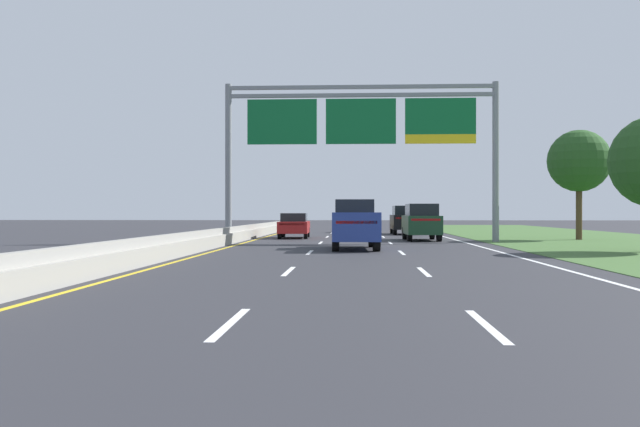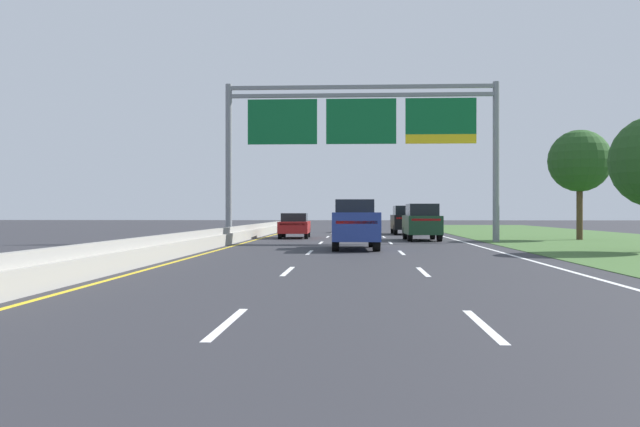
# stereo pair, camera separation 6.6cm
# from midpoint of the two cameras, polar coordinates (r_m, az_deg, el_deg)

# --- Properties ---
(ground_plane) EXTENTS (220.00, 220.00, 0.00)m
(ground_plane) POSITION_cam_midpoint_polar(r_m,az_deg,el_deg) (34.61, 2.98, -2.59)
(ground_plane) COLOR #2B2B30
(lane_striping) EXTENTS (11.96, 106.00, 0.01)m
(lane_striping) POSITION_cam_midpoint_polar(r_m,az_deg,el_deg) (34.15, 2.98, -2.62)
(lane_striping) COLOR white
(lane_striping) RESTS_ON ground
(median_barrier_concrete) EXTENTS (0.60, 110.00, 0.85)m
(median_barrier_concrete) POSITION_cam_midpoint_polar(r_m,az_deg,el_deg) (35.22, -7.83, -1.97)
(median_barrier_concrete) COLOR #99968E
(median_barrier_concrete) RESTS_ON ground
(overhead_sign_gantry) EXTENTS (15.06, 0.42, 8.75)m
(overhead_sign_gantry) POSITION_cam_midpoint_polar(r_m,az_deg,el_deg) (38.57, 3.43, 6.96)
(overhead_sign_gantry) COLOR gray
(overhead_sign_gantry) RESTS_ON ground
(pickup_truck_blue) EXTENTS (2.16, 5.46, 2.20)m
(pickup_truck_blue) POSITION_cam_midpoint_polar(r_m,az_deg,el_deg) (30.87, 2.92, -0.92)
(pickup_truck_blue) COLOR navy
(pickup_truck_blue) RESTS_ON ground
(car_gold_centre_lane_sedan) EXTENTS (1.93, 4.45, 1.57)m
(car_gold_centre_lane_sedan) POSITION_cam_midpoint_polar(r_m,az_deg,el_deg) (56.93, 3.19, -0.72)
(car_gold_centre_lane_sedan) COLOR #A38438
(car_gold_centre_lane_sedan) RESTS_ON ground
(car_red_left_lane_sedan) EXTENTS (1.92, 4.44, 1.57)m
(car_red_left_lane_sedan) POSITION_cam_midpoint_polar(r_m,az_deg,el_deg) (43.99, -2.05, -0.95)
(car_red_left_lane_sedan) COLOR maroon
(car_red_left_lane_sedan) RESTS_ON ground
(car_black_right_lane_suv) EXTENTS (1.96, 4.72, 2.11)m
(car_black_right_lane_suv) POSITION_cam_midpoint_polar(r_m,az_deg,el_deg) (51.93, 7.02, -0.49)
(car_black_right_lane_suv) COLOR black
(car_black_right_lane_suv) RESTS_ON ground
(car_darkgreen_right_lane_suv) EXTENTS (1.95, 4.72, 2.11)m
(car_darkgreen_right_lane_suv) POSITION_cam_midpoint_polar(r_m,az_deg,el_deg) (40.70, 8.36, -0.65)
(car_darkgreen_right_lane_suv) COLOR #193D23
(car_darkgreen_right_lane_suv) RESTS_ON ground
(roadside_tree_far) EXTENTS (3.64, 3.64, 6.47)m
(roadside_tree_far) POSITION_cam_midpoint_polar(r_m,az_deg,el_deg) (43.70, 20.51, 4.03)
(roadside_tree_far) COLOR #4C3823
(roadside_tree_far) RESTS_ON ground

